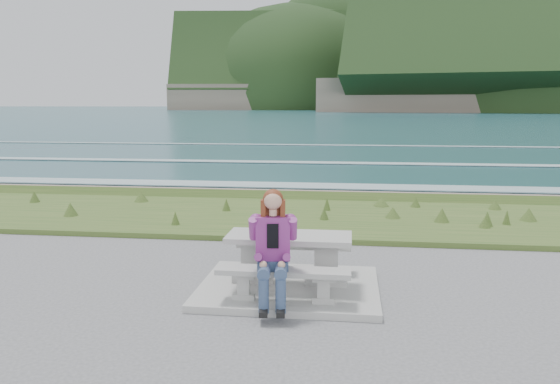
# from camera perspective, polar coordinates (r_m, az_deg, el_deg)

# --- Properties ---
(concrete_slab) EXTENTS (2.60, 2.10, 0.10)m
(concrete_slab) POSITION_cam_1_polar(r_m,az_deg,el_deg) (8.15, 0.95, -9.95)
(concrete_slab) COLOR gray
(concrete_slab) RESTS_ON ground
(picnic_table) EXTENTS (1.80, 0.75, 0.75)m
(picnic_table) POSITION_cam_1_polar(r_m,az_deg,el_deg) (7.97, 0.96, -5.65)
(picnic_table) COLOR gray
(picnic_table) RESTS_ON concrete_slab
(bench_landward) EXTENTS (1.80, 0.35, 0.45)m
(bench_landward) POSITION_cam_1_polar(r_m,az_deg,el_deg) (7.37, 0.34, -8.79)
(bench_landward) COLOR gray
(bench_landward) RESTS_ON concrete_slab
(bench_seaward) EXTENTS (1.80, 0.35, 0.45)m
(bench_seaward) POSITION_cam_1_polar(r_m,az_deg,el_deg) (8.70, 1.48, -5.96)
(bench_seaward) COLOR gray
(bench_seaward) RESTS_ON concrete_slab
(grass_verge) EXTENTS (160.00, 4.50, 0.22)m
(grass_verge) POSITION_cam_1_polar(r_m,az_deg,el_deg) (12.97, 3.42, -2.93)
(grass_verge) COLOR #2E4D1D
(grass_verge) RESTS_ON ground
(shore_drop) EXTENTS (160.00, 0.80, 2.20)m
(shore_drop) POSITION_cam_1_polar(r_m,az_deg,el_deg) (15.81, 4.15, -0.73)
(shore_drop) COLOR brown
(shore_drop) RESTS_ON ground
(ocean) EXTENTS (1600.00, 1600.00, 0.09)m
(ocean) POSITION_cam_1_polar(r_m,az_deg,el_deg) (33.06, 5.81, 1.41)
(ocean) COLOR #1D4A53
(ocean) RESTS_ON ground
(seated_woman) EXTENTS (0.52, 0.82, 1.52)m
(seated_woman) POSITION_cam_1_polar(r_m,az_deg,el_deg) (7.18, -0.76, -7.51)
(seated_woman) COLOR navy
(seated_woman) RESTS_ON concrete_slab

